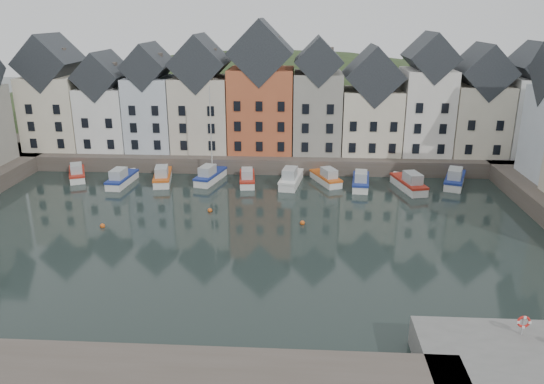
{
  "coord_description": "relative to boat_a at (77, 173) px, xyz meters",
  "views": [
    {
      "loc": [
        5.92,
        -45.04,
        20.37
      ],
      "look_at": [
        2.85,
        6.0,
        3.07
      ],
      "focal_mm": 35.0,
      "sensor_mm": 36.0,
      "label": 1
    }
  ],
  "objects": [
    {
      "name": "ground",
      "position": [
        23.22,
        -18.94,
        -0.69
      ],
      "size": [
        260.0,
        260.0,
        0.0
      ],
      "primitive_type": "plane",
      "color": "black",
      "rests_on": "ground"
    },
    {
      "name": "far_quay",
      "position": [
        23.22,
        11.06,
        0.31
      ],
      "size": [
        90.0,
        16.0,
        2.0
      ],
      "primitive_type": "cube",
      "color": "#4D443B",
      "rests_on": "ground"
    },
    {
      "name": "hillside",
      "position": [
        23.24,
        37.05,
        -18.65
      ],
      "size": [
        153.6,
        70.4,
        64.0
      ],
      "color": "#263118",
      "rests_on": "ground"
    },
    {
      "name": "far_terrace",
      "position": [
        26.43,
        9.06,
        8.18
      ],
      "size": [
        72.37,
        8.16,
        17.78
      ],
      "color": "beige",
      "rests_on": "far_quay"
    },
    {
      "name": "mooring_buoys",
      "position": [
        19.22,
        -13.61,
        -0.54
      ],
      "size": [
        20.5,
        5.5,
        0.5
      ],
      "color": "#C85417",
      "rests_on": "ground"
    },
    {
      "name": "boat_a",
      "position": [
        0.0,
        0.0,
        0.0
      ],
      "size": [
        4.14,
        6.31,
        2.33
      ],
      "rotation": [
        0.0,
        0.0,
        0.41
      ],
      "color": "silver",
      "rests_on": "ground"
    },
    {
      "name": "boat_b",
      "position": [
        6.58,
        -2.11,
        0.03
      ],
      "size": [
        2.44,
        6.45,
        2.42
      ],
      "rotation": [
        0.0,
        0.0,
        -0.08
      ],
      "color": "silver",
      "rests_on": "ground"
    },
    {
      "name": "boat_c",
      "position": [
        11.46,
        -0.92,
        0.05
      ],
      "size": [
        3.17,
        6.75,
        2.49
      ],
      "rotation": [
        0.0,
        0.0,
        0.18
      ],
      "color": "silver",
      "rests_on": "ground"
    },
    {
      "name": "boat_d",
      "position": [
        17.39,
        -0.16,
        0.1
      ],
      "size": [
        3.47,
        6.7,
        12.26
      ],
      "rotation": [
        0.0,
        0.0,
        -0.24
      ],
      "color": "silver",
      "rests_on": "ground"
    },
    {
      "name": "boat_e",
      "position": [
        22.21,
        -0.8,
        -0.01
      ],
      "size": [
        2.5,
        6.14,
        2.3
      ],
      "rotation": [
        0.0,
        0.0,
        0.11
      ],
      "color": "silver",
      "rests_on": "ground"
    },
    {
      "name": "boat_f",
      "position": [
        27.7,
        -0.98,
        0.08
      ],
      "size": [
        3.08,
        7.01,
        2.6
      ],
      "rotation": [
        0.0,
        0.0,
        -0.15
      ],
      "color": "silver",
      "rests_on": "ground"
    },
    {
      "name": "boat_g",
      "position": [
        32.14,
        0.01,
        -0.01
      ],
      "size": [
        4.08,
        6.24,
        2.3
      ],
      "rotation": [
        0.0,
        0.0,
        0.41
      ],
      "color": "silver",
      "rests_on": "ground"
    },
    {
      "name": "boat_h",
      "position": [
        36.3,
        -1.37,
        0.03
      ],
      "size": [
        2.65,
        6.47,
        2.41
      ],
      "rotation": [
        0.0,
        0.0,
        -0.11
      ],
      "color": "silver",
      "rests_on": "ground"
    },
    {
      "name": "boat_i",
      "position": [
        42.08,
        -2.04,
        0.08
      ],
      "size": [
        3.67,
        7.05,
        2.59
      ],
      "rotation": [
        0.0,
        0.0,
        0.25
      ],
      "color": "silver",
      "rests_on": "ground"
    },
    {
      "name": "boat_j",
      "position": [
        48.03,
        0.04,
        0.08
      ],
      "size": [
        4.23,
        7.09,
        2.6
      ],
      "rotation": [
        0.0,
        0.0,
        -0.34
      ],
      "color": "silver",
      "rests_on": "ground"
    },
    {
      "name": "life_ring_post",
      "position": [
        42.5,
        -35.68,
        2.17
      ],
      "size": [
        0.8,
        0.17,
        1.3
      ],
      "color": "gray",
      "rests_on": "near_quay"
    }
  ]
}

